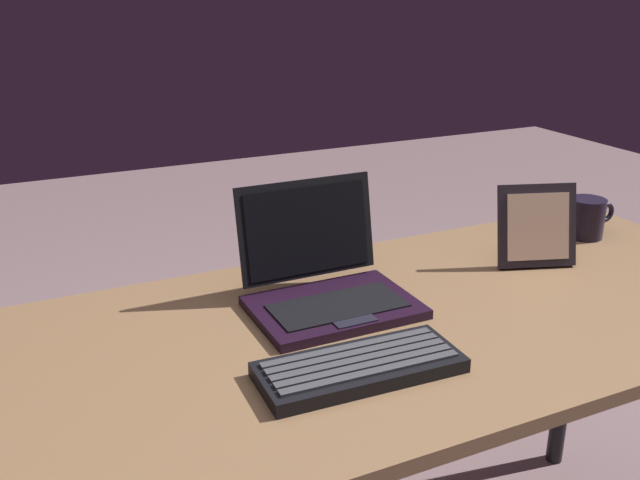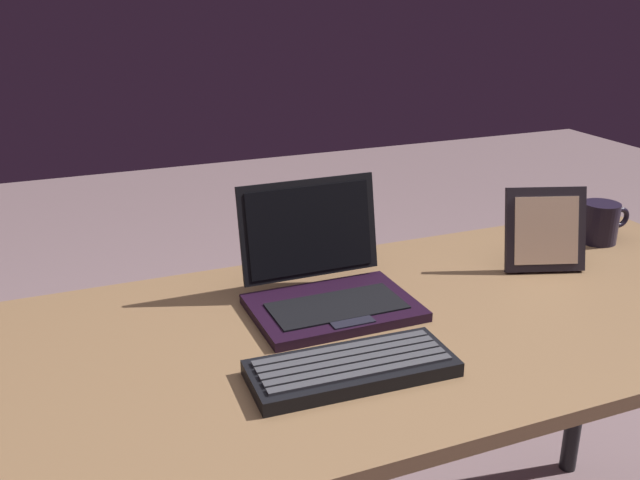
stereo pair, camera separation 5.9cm
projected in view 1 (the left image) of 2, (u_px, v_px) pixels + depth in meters
name	position (u px, v px, depth m)	size (l,w,h in m)	color
desk	(358.00, 365.00, 1.20)	(1.69, 0.67, 0.73)	brown
laptop_front	(326.00, 284.00, 1.24)	(0.28, 0.23, 0.21)	black
external_keyboard	(360.00, 367.00, 1.03)	(0.31, 0.13, 0.03)	black
photo_frame	(537.00, 226.00, 1.40)	(0.17, 0.10, 0.17)	black
coffee_mug	(587.00, 218.00, 1.57)	(0.12, 0.08, 0.09)	black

